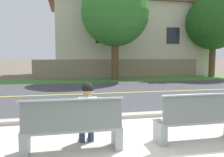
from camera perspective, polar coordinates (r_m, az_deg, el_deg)
name	(u,v)px	position (r m, az deg, el deg)	size (l,w,h in m)	color
ground_plane	(92,89)	(11.93, -4.95, -2.58)	(140.00, 140.00, 0.00)	#665B4C
sidewalk_pavement	(138,145)	(4.68, 6.53, -15.95)	(44.00, 3.60, 0.01)	beige
curb_edge	(116,116)	(6.45, 1.05, -9.31)	(44.00, 0.30, 0.11)	#ADA89E
street_asphalt	(96,94)	(10.46, -3.98, -3.74)	(52.00, 8.00, 0.01)	#424247
road_centre_line	(96,94)	(10.46, -3.98, -3.72)	(48.00, 0.14, 0.01)	#E0CC4C
far_verge_grass	(85,80)	(15.95, -6.67, -0.45)	(48.00, 2.80, 0.02)	#478438
bench_left	(73,128)	(4.24, -9.65, -11.91)	(1.78, 0.48, 1.01)	#9EA0A8
bench_right	(200,120)	(4.99, 20.88, -9.51)	(1.78, 0.48, 1.01)	#9EA0A8
seated_person_white	(88,113)	(4.36, -6.03, -8.33)	(0.52, 0.68, 1.25)	#333D56
shade_tree_left	(118,7)	(16.39, 1.37, 17.23)	(4.64, 4.64, 7.66)	brown
shade_tree_centre	(216,18)	(20.49, 24.27, 13.47)	(4.33, 4.33, 7.15)	brown
garden_wall	(119,68)	(18.09, 1.83, 2.52)	(13.00, 0.36, 1.40)	gray
house_across_street	(128,38)	(21.61, 3.95, 10.04)	(13.81, 6.91, 6.58)	beige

